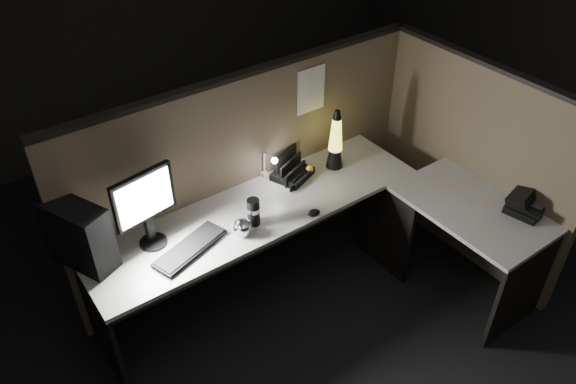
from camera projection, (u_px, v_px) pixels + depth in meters
floor at (330, 331)px, 3.76m from camera, size 6.00×6.00×0.00m
room_shell at (345, 121)px, 2.78m from camera, size 6.00×6.00×6.00m
partition_back at (250, 175)px, 3.90m from camera, size 2.66×0.06×1.50m
partition_right at (470, 166)px, 3.99m from camera, size 0.06×1.66×1.50m
desk at (330, 235)px, 3.66m from camera, size 2.60×1.60×0.73m
pc_tower at (79, 235)px, 3.13m from camera, size 0.32×0.43×0.41m
monitor at (145, 203)px, 3.20m from camera, size 0.39×0.17×0.50m
keyboard at (190, 248)px, 3.32m from camera, size 0.51×0.30×0.02m
mouse at (314, 213)px, 3.58m from camera, size 0.09×0.07×0.03m
clip_lamp at (269, 165)px, 3.80m from camera, size 0.04×0.17×0.22m
organizer at (291, 171)px, 3.90m from camera, size 0.31×0.30×0.19m
lava_lamp at (335, 144)px, 3.91m from camera, size 0.12×0.12×0.45m
travel_mug at (254, 212)px, 3.46m from camera, size 0.08×0.08×0.19m
steel_mug at (243, 229)px, 3.41m from camera, size 0.13×0.13×0.09m
figurine at (310, 169)px, 3.91m from camera, size 0.05×0.05×0.05m
pinned_paper at (311, 90)px, 3.80m from camera, size 0.23×0.00×0.33m
desk_phone at (525, 203)px, 3.60m from camera, size 0.28×0.28×0.14m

